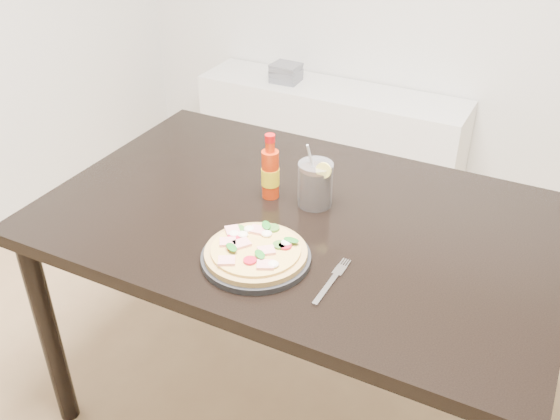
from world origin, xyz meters
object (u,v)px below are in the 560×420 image
at_px(pizza, 256,251).
at_px(media_console, 329,133).
at_px(cola_cup, 315,185).
at_px(hot_sauce_bottle, 270,173).
at_px(plate, 256,258).
at_px(dining_table, 299,239).
at_px(fork, 333,280).

relative_size(pizza, media_console, 0.18).
bearing_deg(cola_cup, hot_sauce_bottle, -171.34).
bearing_deg(hot_sauce_bottle, plate, -68.76).
bearing_deg(dining_table, pizza, -91.51).
bearing_deg(fork, dining_table, 131.41).
height_order(plate, fork, plate).
distance_m(cola_cup, fork, 0.35).
relative_size(dining_table, plate, 5.20).
xyz_separation_m(plate, fork, (0.20, 0.01, -0.01)).
bearing_deg(dining_table, media_console, 109.60).
distance_m(plate, cola_cup, 0.31).
height_order(cola_cup, fork, cola_cup).
xyz_separation_m(dining_table, hot_sauce_bottle, (-0.12, 0.05, 0.16)).
height_order(hot_sauce_bottle, cola_cup, hot_sauce_bottle).
relative_size(hot_sauce_bottle, cola_cup, 1.04).
xyz_separation_m(dining_table, media_console, (-0.53, 1.50, -0.42)).
bearing_deg(dining_table, cola_cup, 78.50).
distance_m(dining_table, plate, 0.26).
xyz_separation_m(plate, pizza, (-0.00, 0.00, 0.02)).
xyz_separation_m(plate, hot_sauce_bottle, (-0.11, 0.29, 0.07)).
bearing_deg(cola_cup, dining_table, -101.50).
distance_m(dining_table, cola_cup, 0.16).
relative_size(dining_table, cola_cup, 7.50).
xyz_separation_m(hot_sauce_bottle, fork, (0.31, -0.27, -0.07)).
bearing_deg(cola_cup, fork, -58.50).
distance_m(pizza, media_console, 1.89).
relative_size(dining_table, pizza, 5.58).
xyz_separation_m(fork, media_console, (-0.73, 1.72, -0.50)).
bearing_deg(dining_table, fork, -49.57).
height_order(pizza, hot_sauce_bottle, hot_sauce_bottle).
relative_size(fork, media_console, 0.13).
relative_size(dining_table, hot_sauce_bottle, 7.24).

